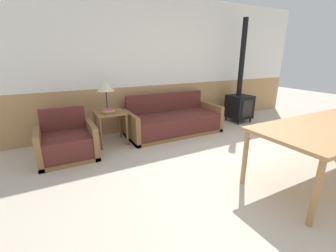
{
  "coord_description": "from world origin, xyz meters",
  "views": [
    {
      "loc": [
        -2.45,
        -1.79,
        1.54
      ],
      "look_at": [
        -0.92,
        1.09,
        0.51
      ],
      "focal_mm": 24.0,
      "sensor_mm": 36.0,
      "label": 1
    }
  ],
  "objects_px": {
    "side_table": "(110,118)",
    "wood_stove": "(240,100)",
    "armchair": "(67,143)",
    "dining_table": "(333,130)",
    "couch": "(173,122)",
    "table_lamp": "(106,87)"
  },
  "relations": [
    {
      "from": "couch",
      "to": "table_lamp",
      "type": "height_order",
      "value": "table_lamp"
    },
    {
      "from": "side_table",
      "to": "dining_table",
      "type": "xyz_separation_m",
      "value": [
        2.09,
        -2.55,
        0.19
      ]
    },
    {
      "from": "dining_table",
      "to": "side_table",
      "type": "bearing_deg",
      "value": 129.35
    },
    {
      "from": "armchair",
      "to": "side_table",
      "type": "height_order",
      "value": "armchair"
    },
    {
      "from": "couch",
      "to": "armchair",
      "type": "relative_size",
      "value": 2.28
    },
    {
      "from": "couch",
      "to": "side_table",
      "type": "distance_m",
      "value": 1.29
    },
    {
      "from": "couch",
      "to": "wood_stove",
      "type": "xyz_separation_m",
      "value": [
        1.82,
        0.02,
        0.29
      ]
    },
    {
      "from": "side_table",
      "to": "wood_stove",
      "type": "relative_size",
      "value": 0.25
    },
    {
      "from": "couch",
      "to": "table_lamp",
      "type": "bearing_deg",
      "value": 173.84
    },
    {
      "from": "table_lamp",
      "to": "side_table",
      "type": "bearing_deg",
      "value": -80.06
    },
    {
      "from": "dining_table",
      "to": "wood_stove",
      "type": "distance_m",
      "value": 2.72
    },
    {
      "from": "armchair",
      "to": "side_table",
      "type": "distance_m",
      "value": 0.85
    },
    {
      "from": "armchair",
      "to": "wood_stove",
      "type": "distance_m",
      "value": 3.87
    },
    {
      "from": "couch",
      "to": "armchair",
      "type": "bearing_deg",
      "value": -173.07
    },
    {
      "from": "armchair",
      "to": "table_lamp",
      "type": "xyz_separation_m",
      "value": [
        0.75,
        0.38,
        0.78
      ]
    },
    {
      "from": "armchair",
      "to": "table_lamp",
      "type": "height_order",
      "value": "table_lamp"
    },
    {
      "from": "table_lamp",
      "to": "couch",
      "type": "bearing_deg",
      "value": -6.16
    },
    {
      "from": "couch",
      "to": "table_lamp",
      "type": "distance_m",
      "value": 1.5
    },
    {
      "from": "armchair",
      "to": "wood_stove",
      "type": "relative_size",
      "value": 0.36
    },
    {
      "from": "table_lamp",
      "to": "dining_table",
      "type": "bearing_deg",
      "value": -51.42
    },
    {
      "from": "side_table",
      "to": "table_lamp",
      "type": "relative_size",
      "value": 1.11
    },
    {
      "from": "couch",
      "to": "table_lamp",
      "type": "xyz_separation_m",
      "value": [
        -1.28,
        0.14,
        0.77
      ]
    }
  ]
}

